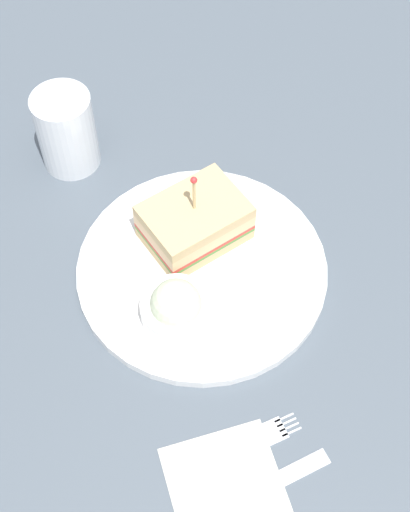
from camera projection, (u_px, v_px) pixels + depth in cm
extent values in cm
cube|color=#4C5660|center=(205.00, 278.00, 77.86)|extent=(116.28, 116.28, 2.00)
cylinder|color=white|center=(205.00, 270.00, 76.55)|extent=(26.05, 26.05, 1.14)
cube|color=tan|center=(198.00, 232.00, 77.68)|extent=(12.64, 11.89, 1.30)
cube|color=#478438|center=(198.00, 228.00, 76.97)|extent=(12.64, 11.89, 0.40)
cube|color=red|center=(198.00, 225.00, 76.60)|extent=(12.64, 11.89, 0.50)
cube|color=#E0B784|center=(198.00, 220.00, 75.77)|extent=(12.64, 11.89, 1.48)
cube|color=tan|center=(198.00, 212.00, 74.61)|extent=(12.64, 11.89, 1.30)
cylinder|color=tan|center=(197.00, 196.00, 72.53)|extent=(0.30, 0.30, 5.00)
sphere|color=red|center=(197.00, 180.00, 70.44)|extent=(0.70, 0.70, 0.70)
cylinder|color=white|center=(180.00, 311.00, 71.73)|extent=(7.02, 7.02, 2.56)
sphere|color=beige|center=(179.00, 304.00, 70.69)|extent=(5.06, 5.06, 5.06)
cylinder|color=beige|center=(71.00, 139.00, 82.71)|extent=(5.79, 5.79, 7.09)
cylinder|color=white|center=(69.00, 131.00, 81.66)|extent=(6.58, 6.58, 9.62)
cube|color=beige|center=(228.00, 480.00, 64.92)|extent=(11.97, 11.31, 0.15)
cube|color=silver|center=(218.00, 458.00, 65.91)|extent=(6.64, 3.43, 0.35)
cube|color=silver|center=(270.00, 434.00, 67.14)|extent=(4.19, 3.49, 0.35)
cube|color=silver|center=(295.00, 432.00, 67.27)|extent=(1.90, 0.99, 0.35)
cube|color=silver|center=(293.00, 427.00, 67.52)|extent=(1.90, 0.99, 0.35)
cube|color=silver|center=(290.00, 422.00, 67.77)|extent=(1.90, 0.99, 0.35)
cube|color=silver|center=(287.00, 418.00, 68.02)|extent=(1.90, 0.99, 0.35)
cube|color=silver|center=(238.00, 502.00, 63.75)|extent=(7.76, 4.17, 0.35)
cube|color=silver|center=(297.00, 472.00, 65.21)|extent=(6.95, 4.40, 0.24)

